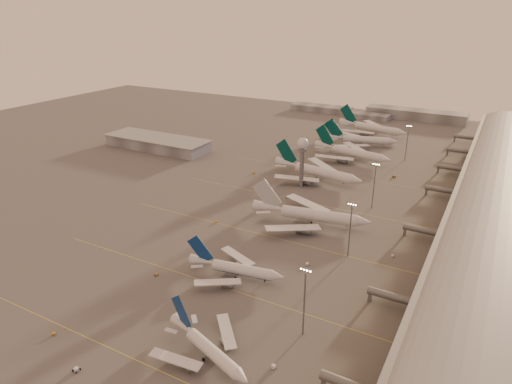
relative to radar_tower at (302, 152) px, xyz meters
The scene contains 27 objects.
ground 121.92m from the radar_tower, 92.39° to the right, with size 700.00×700.00×0.00m, color #525050.
taxiway_markings 71.83m from the radar_tower, 68.66° to the right, with size 180.00×185.25×0.02m.
terminal 103.88m from the radar_tower, ahead, with size 57.00×362.00×23.04m.
hangar 127.68m from the radar_tower, behind, with size 82.00×27.00×8.50m.
radar_tower is the anchor object (origin of this frame).
mast_a 131.38m from the radar_tower, 66.17° to the right, with size 3.60×0.56×25.00m.
mast_b 82.32m from the radar_tower, 52.43° to the right, with size 3.60×0.56×25.00m.
mast_c 46.66m from the radar_tower, 12.53° to the right, with size 3.60×0.56×25.00m.
mast_d 91.11m from the radar_tower, 61.74° to the left, with size 3.60×0.56×25.00m.
distant_horizon 205.86m from the radar_tower, 90.67° to the left, with size 165.00×37.50×9.00m.
narrowbody_near 148.32m from the radar_tower, 77.38° to the right, with size 35.86×28.11×14.59m.
narrowbody_mid 104.58m from the radar_tower, 80.75° to the right, with size 39.88×31.60×15.66m.
widebody_white 52.79m from the radar_tower, 61.13° to the right, with size 58.44×46.45×20.69m.
greentail_a 23.30m from the radar_tower, 75.58° to the left, with size 59.79×47.98×21.79m.
greentail_b 66.89m from the radar_tower, 81.15° to the left, with size 57.84×46.29×21.20m.
greentail_c 100.94m from the radar_tower, 86.73° to the left, with size 53.85×42.90×20.05m.
greentail_d 138.76m from the radar_tower, 88.43° to the left, with size 60.03×48.04×22.01m.
gsv_truck_a 161.29m from the radar_tower, 96.10° to the right, with size 5.05×3.34×1.92m.
gsv_tug_near 168.02m from the radar_tower, 89.42° to the right, with size 2.55×4.07×1.14m.
gsv_catering_a 148.55m from the radar_tower, 69.46° to the right, with size 6.03×3.89×4.57m.
gsv_tug_mid 118.32m from the radar_tower, 95.62° to the right, with size 3.55×3.34×0.88m.
gsv_truck_b 90.97m from the radar_tower, 64.49° to the right, with size 6.31×3.39×2.42m.
gsv_truck_c 69.56m from the radar_tower, 104.60° to the right, with size 5.05×2.77×1.93m.
gsv_catering_b 89.57m from the radar_tower, 40.04° to the right, with size 5.08×3.20×3.86m.
gsv_tug_far 28.77m from the radar_tower, 88.12° to the right, with size 4.08×3.90×1.01m.
gsv_truck_d 40.71m from the radar_tower, 169.84° to the left, with size 3.98×6.18×2.35m.
gsv_tug_hangar 64.66m from the radar_tower, 43.46° to the left, with size 4.65×3.82×1.15m.
Camera 1 is at (102.28, -111.97, 98.66)m, focal length 32.00 mm.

